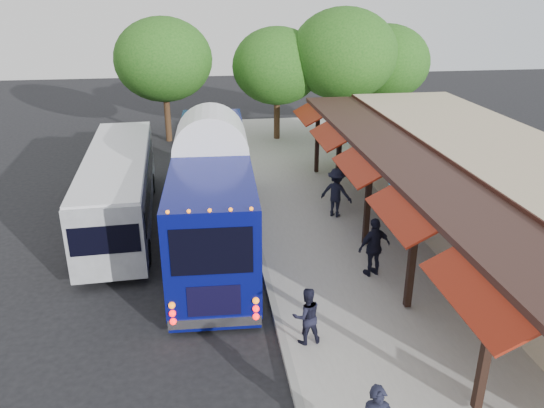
{
  "coord_description": "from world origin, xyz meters",
  "views": [
    {
      "loc": [
        -1.82,
        -12.22,
        8.61
      ],
      "look_at": [
        0.5,
        4.29,
        1.8
      ],
      "focal_mm": 35.0,
      "sensor_mm": 36.0,
      "label": 1
    }
  ],
  "objects_px": {
    "coach_bus": "(213,187)",
    "ped_b": "(307,316)",
    "ped_d": "(336,193)",
    "ped_c": "(374,247)",
    "city_bus": "(119,185)"
  },
  "relations": [
    {
      "from": "coach_bus",
      "to": "ped_b",
      "type": "height_order",
      "value": "coach_bus"
    },
    {
      "from": "ped_b",
      "to": "ped_d",
      "type": "xyz_separation_m",
      "value": [
        2.78,
        7.85,
        0.21
      ]
    },
    {
      "from": "ped_c",
      "to": "ped_d",
      "type": "xyz_separation_m",
      "value": [
        0.0,
        4.75,
        0.02
      ]
    },
    {
      "from": "coach_bus",
      "to": "city_bus",
      "type": "xyz_separation_m",
      "value": [
        -3.54,
        2.01,
        -0.5
      ]
    },
    {
      "from": "coach_bus",
      "to": "ped_b",
      "type": "xyz_separation_m",
      "value": [
        2.07,
        -6.69,
        -1.13
      ]
    },
    {
      "from": "coach_bus",
      "to": "ped_b",
      "type": "distance_m",
      "value": 7.1
    },
    {
      "from": "ped_c",
      "to": "ped_b",
      "type": "bearing_deg",
      "value": 31.27
    },
    {
      "from": "coach_bus",
      "to": "city_bus",
      "type": "height_order",
      "value": "coach_bus"
    },
    {
      "from": "ped_d",
      "to": "ped_b",
      "type": "bearing_deg",
      "value": 104.62
    },
    {
      "from": "city_bus",
      "to": "coach_bus",
      "type": "bearing_deg",
      "value": -32.22
    },
    {
      "from": "city_bus",
      "to": "ped_b",
      "type": "bearing_deg",
      "value": -59.79
    },
    {
      "from": "ped_c",
      "to": "coach_bus",
      "type": "bearing_deg",
      "value": -53.42
    },
    {
      "from": "coach_bus",
      "to": "ped_d",
      "type": "xyz_separation_m",
      "value": [
        4.85,
        1.16,
        -0.92
      ]
    },
    {
      "from": "ped_b",
      "to": "ped_c",
      "type": "distance_m",
      "value": 4.17
    },
    {
      "from": "city_bus",
      "to": "ped_c",
      "type": "bearing_deg",
      "value": -36.33
    }
  ]
}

